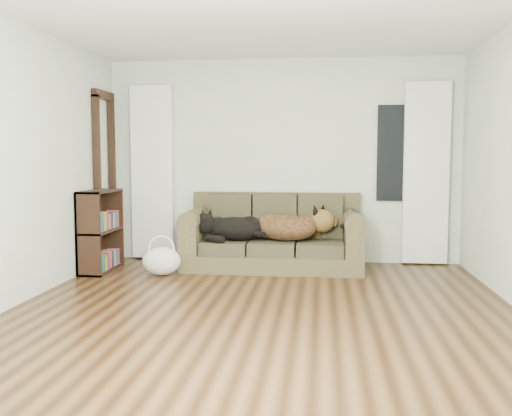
# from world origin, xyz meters

# --- Properties ---
(floor) EXTENTS (5.00, 5.00, 0.00)m
(floor) POSITION_xyz_m (0.00, 0.00, 0.00)
(floor) COLOR black
(floor) RESTS_ON ground
(ceiling) EXTENTS (5.00, 5.00, 0.00)m
(ceiling) POSITION_xyz_m (0.00, 0.00, 2.60)
(ceiling) COLOR white
(ceiling) RESTS_ON ground
(wall_back) EXTENTS (4.50, 0.04, 2.60)m
(wall_back) POSITION_xyz_m (0.00, 2.50, 1.30)
(wall_back) COLOR silver
(wall_back) RESTS_ON ground
(wall_left) EXTENTS (0.04, 5.00, 2.60)m
(wall_left) POSITION_xyz_m (-2.25, 0.00, 1.30)
(wall_left) COLOR silver
(wall_left) RESTS_ON ground
(curtain_left) EXTENTS (0.55, 0.08, 2.25)m
(curtain_left) POSITION_xyz_m (-1.70, 2.42, 1.15)
(curtain_left) COLOR white
(curtain_left) RESTS_ON ground
(curtain_right) EXTENTS (0.55, 0.08, 2.25)m
(curtain_right) POSITION_xyz_m (1.80, 2.42, 1.15)
(curtain_right) COLOR white
(curtain_right) RESTS_ON ground
(window_pane) EXTENTS (0.50, 0.03, 1.20)m
(window_pane) POSITION_xyz_m (1.45, 2.47, 1.40)
(window_pane) COLOR black
(window_pane) RESTS_ON wall_back
(door_casing) EXTENTS (0.07, 0.60, 2.10)m
(door_casing) POSITION_xyz_m (-2.20, 2.05, 1.05)
(door_casing) COLOR black
(door_casing) RESTS_ON ground
(sofa) EXTENTS (2.13, 0.92, 0.87)m
(sofa) POSITION_xyz_m (-0.07, 1.97, 0.45)
(sofa) COLOR #302D20
(sofa) RESTS_ON floor
(dog_black_lab) EXTENTS (0.73, 0.54, 0.29)m
(dog_black_lab) POSITION_xyz_m (-0.56, 1.89, 0.48)
(dog_black_lab) COLOR black
(dog_black_lab) RESTS_ON sofa
(dog_shepherd) EXTENTS (0.92, 0.77, 0.35)m
(dog_shepherd) POSITION_xyz_m (0.14, 1.96, 0.49)
(dog_shepherd) COLOR black
(dog_shepherd) RESTS_ON sofa
(tv_remote) EXTENTS (0.08, 0.20, 0.02)m
(tv_remote) POSITION_xyz_m (0.91, 1.83, 0.73)
(tv_remote) COLOR black
(tv_remote) RESTS_ON sofa
(tote_bag) EXTENTS (0.47, 0.38, 0.33)m
(tote_bag) POSITION_xyz_m (-1.30, 1.42, 0.16)
(tote_bag) COLOR beige
(tote_bag) RESTS_ON floor
(bookshelf) EXTENTS (0.35, 0.79, 0.96)m
(bookshelf) POSITION_xyz_m (-2.09, 1.59, 0.50)
(bookshelf) COLOR black
(bookshelf) RESTS_ON floor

